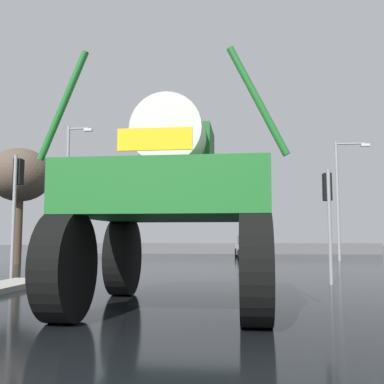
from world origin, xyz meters
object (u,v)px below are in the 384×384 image
object	(u,v)px
oversize_sprayer	(175,204)
sedan_ahead	(250,247)
streetlight_far_left	(69,186)
streetlight_far_right	(341,193)
bare_tree_left	(20,176)
traffic_signal_near_left	(17,189)
traffic_signal_near_right	(328,200)

from	to	relation	value
oversize_sprayer	sedan_ahead	bearing A→B (deg)	-4.31
streetlight_far_left	streetlight_far_right	xyz separation A→B (m)	(16.57, 0.98, -0.50)
bare_tree_left	streetlight_far_right	bearing A→B (deg)	16.10
streetlight_far_right	bare_tree_left	bearing A→B (deg)	-163.90
oversize_sprayer	traffic_signal_near_left	world-z (taller)	oversize_sprayer
traffic_signal_near_right	streetlight_far_right	bearing A→B (deg)	75.86
streetlight_far_left	streetlight_far_right	distance (m)	16.60
sedan_ahead	bare_tree_left	xyz separation A→B (m)	(-12.34, -8.46, 3.92)
traffic_signal_near_left	bare_tree_left	bearing A→B (deg)	115.81
traffic_signal_near_right	bare_tree_left	bearing A→B (deg)	148.01
streetlight_far_left	bare_tree_left	world-z (taller)	streetlight_far_left
sedan_ahead	bare_tree_left	world-z (taller)	bare_tree_left
streetlight_far_left	streetlight_far_right	world-z (taller)	streetlight_far_left
traffic_signal_near_right	streetlight_far_left	world-z (taller)	streetlight_far_left
sedan_ahead	traffic_signal_near_left	bearing A→B (deg)	151.29
oversize_sprayer	streetlight_far_left	xyz separation A→B (m)	(-9.02, 18.01, 2.50)
streetlight_far_right	oversize_sprayer	bearing A→B (deg)	-111.67
sedan_ahead	streetlight_far_right	bearing A→B (deg)	-125.76
oversize_sprayer	streetlight_far_left	size ratio (longest dim) A/B	0.67
streetlight_far_right	traffic_signal_near_left	bearing A→B (deg)	-133.82
traffic_signal_near_right	sedan_ahead	bearing A→B (deg)	96.08
traffic_signal_near_right	streetlight_far_left	size ratio (longest dim) A/B	0.42
bare_tree_left	streetlight_far_left	bearing A→B (deg)	74.51
streetlight_far_left	traffic_signal_near_left	bearing A→B (deg)	-76.39
streetlight_far_left	oversize_sprayer	bearing A→B (deg)	-63.40
sedan_ahead	streetlight_far_left	size ratio (longest dim) A/B	0.51
oversize_sprayer	traffic_signal_near_left	bearing A→B (deg)	50.79
oversize_sprayer	traffic_signal_near_right	size ratio (longest dim) A/B	1.60
bare_tree_left	traffic_signal_near_right	bearing A→B (deg)	-31.99
traffic_signal_near_left	sedan_ahead	bearing A→B (deg)	65.09
oversize_sprayer	bare_tree_left	bearing A→B (deg)	37.47
traffic_signal_near_right	bare_tree_left	world-z (taller)	bare_tree_left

